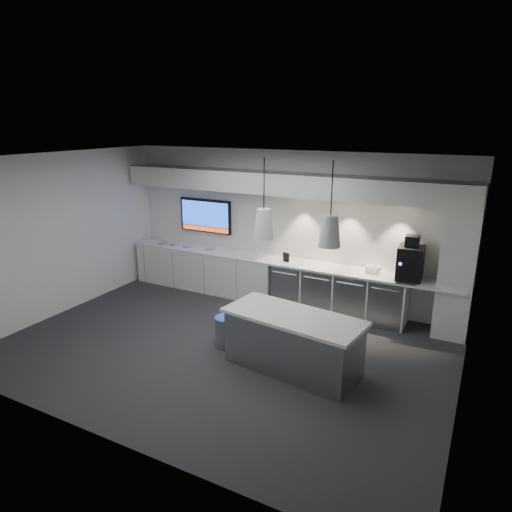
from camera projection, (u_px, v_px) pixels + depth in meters
The scene contains 28 objects.
floor at pixel (223, 348), 7.38m from camera, with size 7.00×7.00×0.00m, color #2B2B2D.
ceiling at pixel (219, 159), 6.53m from camera, with size 7.00×7.00×0.00m, color black.
wall_back at pixel (287, 227), 9.08m from camera, with size 7.00×7.00×0.00m, color white.
wall_front at pixel (97, 321), 4.83m from camera, with size 7.00×7.00×0.00m, color white.
wall_left at pixel (61, 234), 8.50m from camera, with size 7.00×7.00×0.00m, color white.
wall_right at pixel (472, 299), 5.41m from camera, with size 7.00×7.00×0.00m, color white.
back_counter at pixel (280, 261), 8.98m from camera, with size 6.80×0.65×0.04m, color white.
left_base_cabinets at pixel (206, 270), 9.88m from camera, with size 3.30×0.63×0.86m, color white.
fridge_unit_a at pixel (291, 285), 9.00m from camera, with size 0.60×0.61×0.85m, color gray.
fridge_unit_b at pixel (321, 290), 8.72m from camera, with size 0.60×0.61×0.85m, color gray.
fridge_unit_c at pixel (353, 295), 8.44m from camera, with size 0.60×0.61×0.85m, color gray.
fridge_unit_d at pixel (388, 301), 8.16m from camera, with size 0.60×0.61×0.85m, color gray.
backsplash at pixel (345, 231), 8.52m from camera, with size 4.60×0.03×1.30m, color white.
soffit at pixel (281, 183), 8.57m from camera, with size 6.90×0.60×0.40m, color white.
column at pixel (458, 263), 7.47m from camera, with size 0.55×0.55×2.60m, color white.
wall_tv at pixel (206, 216), 9.86m from camera, with size 1.25×0.07×0.72m.
island at pixel (293, 342), 6.65m from camera, with size 2.13×1.14×0.86m.
bin at pixel (226, 331), 7.40m from camera, with size 0.36×0.36×0.50m, color gray.
coffee_machine at pixel (410, 261), 7.82m from camera, with size 0.44×0.61×0.77m.
sign_black at pixel (286, 257), 8.84m from camera, with size 0.14×0.02×0.18m, color black.
sign_white at pixel (259, 254), 9.10m from camera, with size 0.18×0.02×0.14m, color white.
cup_cluster at pixel (373, 270), 8.14m from camera, with size 0.26×0.17×0.14m, color white, non-canonical shape.
tray_a at pixel (163, 243), 10.13m from camera, with size 0.16×0.16×0.03m, color #9B9B9B.
tray_b at pixel (174, 244), 10.04m from camera, with size 0.16×0.16×0.03m, color #9B9B9B.
tray_c at pixel (187, 246), 9.89m from camera, with size 0.16×0.16×0.03m, color #9B9B9B.
tray_d at pixel (210, 249), 9.69m from camera, with size 0.16×0.16×0.03m, color #9B9B9B.
pendant_left at pixel (264, 223), 6.37m from camera, with size 0.29×0.29×1.12m.
pendant_right at pixel (330, 231), 5.95m from camera, with size 0.29×0.29×1.12m.
Camera 1 is at (3.55, -5.65, 3.53)m, focal length 32.00 mm.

